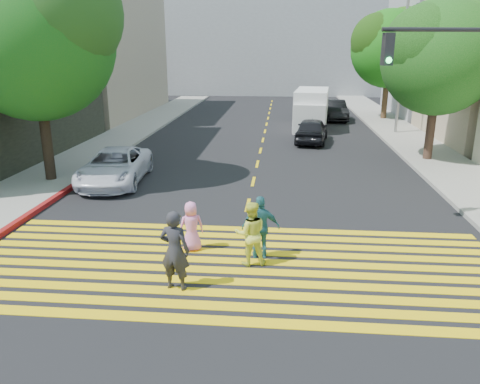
# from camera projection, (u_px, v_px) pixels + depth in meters

# --- Properties ---
(ground) EXTENTS (120.00, 120.00, 0.00)m
(ground) POSITION_uv_depth(u_px,v_px,m) (228.00, 291.00, 10.45)
(ground) COLOR black
(sidewalk_left) EXTENTS (3.00, 40.00, 0.15)m
(sidewalk_left) POSITION_uv_depth(u_px,v_px,m) (142.00, 126.00, 32.09)
(sidewalk_left) COLOR gray
(sidewalk_left) RESTS_ON ground
(sidewalk_right) EXTENTS (3.00, 60.00, 0.15)m
(sidewalk_right) POSITION_uv_depth(u_px,v_px,m) (426.00, 152.00, 23.97)
(sidewalk_right) COLOR gray
(sidewalk_right) RESTS_ON ground
(curb_red) EXTENTS (0.20, 8.00, 0.16)m
(curb_red) POSITION_uv_depth(u_px,v_px,m) (56.00, 197.00, 16.73)
(curb_red) COLOR maroon
(curb_red) RESTS_ON ground
(crosswalk) EXTENTS (13.40, 5.30, 0.01)m
(crosswalk) POSITION_uv_depth(u_px,v_px,m) (234.00, 266.00, 11.66)
(crosswalk) COLOR yellow
(crosswalk) RESTS_ON ground
(lane_line) EXTENTS (0.12, 34.40, 0.01)m
(lane_line) POSITION_uv_depth(u_px,v_px,m) (266.00, 128.00, 31.86)
(lane_line) COLOR yellow
(lane_line) RESTS_ON ground
(building_left_tan) EXTENTS (12.00, 16.00, 10.00)m
(building_left_tan) POSITION_uv_depth(u_px,v_px,m) (68.00, 51.00, 37.00)
(building_left_tan) COLOR tan
(building_left_tan) RESTS_ON ground
(building_right_grey) EXTENTS (10.00, 10.00, 10.00)m
(building_right_grey) POSITION_uv_depth(u_px,v_px,m) (464.00, 51.00, 36.22)
(building_right_grey) COLOR gray
(building_right_grey) RESTS_ON ground
(backdrop_block) EXTENTS (30.00, 8.00, 12.00)m
(backdrop_block) POSITION_uv_depth(u_px,v_px,m) (275.00, 41.00, 54.35)
(backdrop_block) COLOR gray
(backdrop_block) RESTS_ON ground
(tree_left) EXTENTS (8.01, 7.78, 8.60)m
(tree_left) POSITION_uv_depth(u_px,v_px,m) (35.00, 31.00, 17.20)
(tree_left) COLOR black
(tree_left) RESTS_ON ground
(tree_right_near) EXTENTS (6.51, 6.42, 7.46)m
(tree_right_near) POSITION_uv_depth(u_px,v_px,m) (441.00, 51.00, 20.91)
(tree_right_near) COLOR black
(tree_right_near) RESTS_ON ground
(tree_right_far) EXTENTS (6.79, 6.58, 8.04)m
(tree_right_far) POSITION_uv_depth(u_px,v_px,m) (391.00, 45.00, 33.65)
(tree_right_far) COLOR #391C12
(tree_right_far) RESTS_ON ground
(pedestrian_man) EXTENTS (0.75, 0.56, 1.86)m
(pedestrian_man) POSITION_uv_depth(u_px,v_px,m) (175.00, 251.00, 10.30)
(pedestrian_man) COLOR #2A292F
(pedestrian_man) RESTS_ON ground
(pedestrian_woman) EXTENTS (0.89, 0.75, 1.64)m
(pedestrian_woman) POSITION_uv_depth(u_px,v_px,m) (250.00, 233.00, 11.54)
(pedestrian_woman) COLOR #DDE549
(pedestrian_woman) RESTS_ON ground
(pedestrian_child) EXTENTS (0.77, 0.63, 1.35)m
(pedestrian_child) POSITION_uv_depth(u_px,v_px,m) (191.00, 226.00, 12.39)
(pedestrian_child) COLOR pink
(pedestrian_child) RESTS_ON ground
(pedestrian_extra) EXTENTS (1.00, 0.48, 1.65)m
(pedestrian_extra) POSITION_uv_depth(u_px,v_px,m) (261.00, 227.00, 11.92)
(pedestrian_extra) COLOR #2C707B
(pedestrian_extra) RESTS_ON ground
(white_sedan) EXTENTS (2.62, 5.02, 1.35)m
(white_sedan) POSITION_uv_depth(u_px,v_px,m) (115.00, 166.00, 18.66)
(white_sedan) COLOR white
(white_sedan) RESTS_ON ground
(dark_car_near) EXTENTS (2.24, 4.36, 1.42)m
(dark_car_near) POSITION_uv_depth(u_px,v_px,m) (312.00, 130.00, 26.70)
(dark_car_near) COLOR black
(dark_car_near) RESTS_ON ground
(silver_car) EXTENTS (2.38, 5.12, 1.45)m
(silver_car) POSITION_uv_depth(u_px,v_px,m) (316.00, 106.00, 37.53)
(silver_car) COLOR #97999B
(silver_car) RESTS_ON ground
(dark_car_parked) EXTENTS (1.74, 4.51, 1.47)m
(dark_car_parked) POSITION_uv_depth(u_px,v_px,m) (334.00, 110.00, 34.98)
(dark_car_parked) COLOR black
(dark_car_parked) RESTS_ON ground
(white_van) EXTENTS (2.59, 5.63, 2.57)m
(white_van) POSITION_uv_depth(u_px,v_px,m) (311.00, 111.00, 31.06)
(white_van) COLOR white
(white_van) RESTS_ON ground
(traffic_signal) EXTENTS (4.09, 1.13, 6.08)m
(traffic_signal) POSITION_uv_depth(u_px,v_px,m) (476.00, 94.00, 13.27)
(traffic_signal) COLOR black
(traffic_signal) RESTS_ON ground
(street_lamp) EXTENTS (2.13, 0.52, 9.41)m
(street_lamp) POSITION_uv_depth(u_px,v_px,m) (400.00, 44.00, 27.81)
(street_lamp) COLOR gray
(street_lamp) RESTS_ON ground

